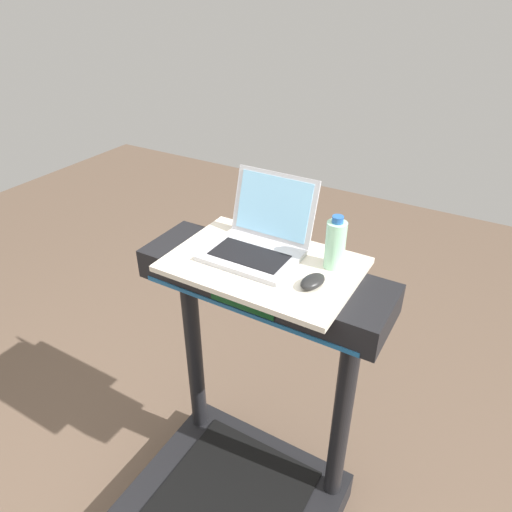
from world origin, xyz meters
The scene contains 4 objects.
desk_board centered at (0.00, 0.70, 1.15)m, with size 0.64×0.43×0.02m, color beige.
laptop centered at (-0.05, 0.76, 1.21)m, with size 0.32×0.31×0.25m.
computer_mouse centered at (0.20, 0.65, 1.18)m, with size 0.06×0.10×0.03m, color black.
water_bottle centered at (0.21, 0.79, 1.25)m, with size 0.07×0.07×0.19m.
Camera 1 is at (0.66, -0.47, 2.00)m, focal length 32.89 mm.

